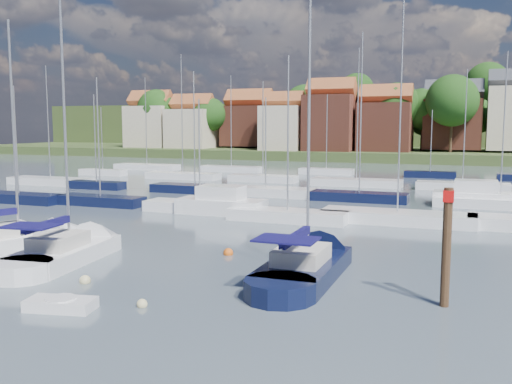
% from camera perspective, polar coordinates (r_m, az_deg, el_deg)
% --- Properties ---
extents(ground, '(260.00, 260.00, 0.00)m').
position_cam_1_polar(ground, '(62.41, 8.62, 0.25)').
color(ground, '#475560').
rests_on(ground, ground).
extents(sailboat_left, '(6.82, 10.27, 13.83)m').
position_cam_1_polar(sailboat_left, '(35.52, -21.67, -4.58)').
color(sailboat_left, white).
rests_on(sailboat_left, ground).
extents(sailboat_centre, '(4.09, 11.05, 14.70)m').
position_cam_1_polar(sailboat_centre, '(32.20, -17.41, -5.56)').
color(sailboat_centre, white).
rests_on(sailboat_centre, ground).
extents(sailboat_navy, '(3.06, 11.37, 15.74)m').
position_cam_1_polar(sailboat_navy, '(27.98, 5.62, -7.13)').
color(sailboat_navy, black).
rests_on(sailboat_navy, ground).
extents(tender, '(2.78, 1.70, 0.56)m').
position_cam_1_polar(tender, '(23.49, -18.95, -10.58)').
color(tender, white).
rests_on(tender, ground).
extents(timber_piling, '(0.40, 0.40, 6.92)m').
position_cam_1_polar(timber_piling, '(23.51, 18.42, -7.45)').
color(timber_piling, '#4C331E').
rests_on(timber_piling, ground).
extents(buoy_c, '(0.51, 0.51, 0.51)m').
position_cam_1_polar(buoy_c, '(26.99, -16.72, -8.70)').
color(buoy_c, beige).
rests_on(buoy_c, ground).
extents(buoy_d, '(0.42, 0.42, 0.42)m').
position_cam_1_polar(buoy_d, '(23.11, -11.33, -11.19)').
color(buoy_d, beige).
rests_on(buoy_d, ground).
extents(buoy_e, '(0.54, 0.54, 0.54)m').
position_cam_1_polar(buoy_e, '(31.26, -2.80, -6.29)').
color(buoy_e, '#D85914').
rests_on(buoy_e, ground).
extents(marina_field, '(79.62, 41.41, 15.93)m').
position_cam_1_polar(marina_field, '(57.25, 9.45, 0.08)').
color(marina_field, white).
rests_on(marina_field, ground).
extents(far_shore_town, '(212.46, 90.00, 22.27)m').
position_cam_1_polar(far_shore_town, '(153.67, 16.94, 5.64)').
color(far_shore_town, '#425229').
rests_on(far_shore_town, ground).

